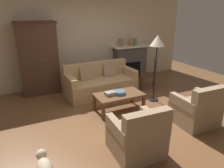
{
  "coord_description": "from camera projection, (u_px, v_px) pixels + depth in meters",
  "views": [
    {
      "loc": [
        -1.98,
        -3.61,
        2.21
      ],
      "look_at": [
        0.04,
        0.59,
        0.55
      ],
      "focal_mm": 32.89,
      "sensor_mm": 36.0,
      "label": 1
    }
  ],
  "objects": [
    {
      "name": "side_chair_wooden",
      "position": [
        151.0,
        72.0,
        6.04
      ],
      "size": [
        0.61,
        0.61,
        0.9
      ],
      "color": "#472D1E",
      "rests_on": "ground"
    },
    {
      "name": "mantel_vase_bronze",
      "position": [
        121.0,
        43.0,
        6.61
      ],
      "size": [
        0.15,
        0.15,
        0.25
      ],
      "primitive_type": "cylinder",
      "color": "olive",
      "rests_on": "fireplace"
    },
    {
      "name": "fruit_bowl",
      "position": [
        119.0,
        92.0,
        4.68
      ],
      "size": [
        0.28,
        0.28,
        0.07
      ],
      "primitive_type": "cylinder",
      "color": "slate",
      "rests_on": "coffee_table"
    },
    {
      "name": "back_wall",
      "position": [
        83.0,
        39.0,
        6.31
      ],
      "size": [
        7.2,
        0.1,
        2.8
      ],
      "primitive_type": "cube",
      "color": "beige",
      "rests_on": "ground"
    },
    {
      "name": "floor_lamp",
      "position": [
        157.0,
        45.0,
        4.92
      ],
      "size": [
        0.36,
        0.36,
        1.68
      ],
      "color": "black",
      "rests_on": "ground"
    },
    {
      "name": "mantel_vase_jade",
      "position": [
        136.0,
        42.0,
        6.84
      ],
      "size": [
        0.11,
        0.11,
        0.23
      ],
      "primitive_type": "cylinder",
      "color": "slate",
      "rests_on": "fireplace"
    },
    {
      "name": "mantel_vase_terracotta",
      "position": [
        131.0,
        42.0,
        6.77
      ],
      "size": [
        0.15,
        0.15,
        0.24
      ],
      "primitive_type": "cylinder",
      "color": "#A86042",
      "rests_on": "fireplace"
    },
    {
      "name": "fireplace",
      "position": [
        130.0,
        62.0,
        7.01
      ],
      "size": [
        1.26,
        0.48,
        1.12
      ],
      "color": "#4C4947",
      "rests_on": "ground"
    },
    {
      "name": "book_stack",
      "position": [
        110.0,
        93.0,
        4.62
      ],
      "size": [
        0.26,
        0.19,
        0.08
      ],
      "color": "gold",
      "rests_on": "coffee_table"
    },
    {
      "name": "armchair_near_left",
      "position": [
        137.0,
        137.0,
        3.28
      ],
      "size": [
        0.81,
        0.8,
        0.88
      ],
      "color": "#997F60",
      "rests_on": "ground"
    },
    {
      "name": "armchair_near_right",
      "position": [
        197.0,
        110.0,
        4.16
      ],
      "size": [
        0.8,
        0.8,
        0.88
      ],
      "color": "#997F60",
      "rests_on": "ground"
    },
    {
      "name": "armoire",
      "position": [
        39.0,
        59.0,
        5.59
      ],
      "size": [
        1.06,
        0.57,
        1.97
      ],
      "color": "#472D1E",
      "rests_on": "ground"
    },
    {
      "name": "coffee_table",
      "position": [
        119.0,
        96.0,
        4.71
      ],
      "size": [
        1.1,
        0.6,
        0.42
      ],
      "color": "brown",
      "rests_on": "ground"
    },
    {
      "name": "couch",
      "position": [
        100.0,
        83.0,
        5.71
      ],
      "size": [
        1.96,
        0.94,
        0.86
      ],
      "color": "tan",
      "rests_on": "ground"
    },
    {
      "name": "ground_plane",
      "position": [
        122.0,
        115.0,
        4.61
      ],
      "size": [
        9.6,
        9.6,
        0.0
      ],
      "primitive_type": "plane",
      "color": "brown"
    },
    {
      "name": "dog",
      "position": [
        45.0,
        168.0,
        2.73
      ],
      "size": [
        0.21,
        0.57,
        0.39
      ],
      "color": "beige",
      "rests_on": "ground"
    }
  ]
}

